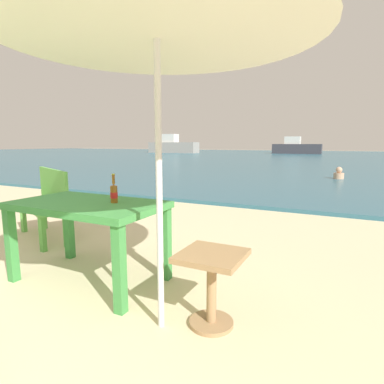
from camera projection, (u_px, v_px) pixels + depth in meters
The scene contains 9 objects.
sea_water at pixel (326, 157), 28.41m from camera, with size 120.00×50.00×0.08m, color #2D6075.
picnic_table_green at pixel (88, 214), 2.90m from camera, with size 1.40×0.80×0.76m.
beer_bottle_amber at pixel (114, 193), 2.84m from camera, with size 0.07×0.07×0.26m.
patio_umbrella at pixel (156, 8), 1.92m from camera, with size 2.10×2.10×2.30m.
side_table_wood at pixel (212, 278), 2.21m from camera, with size 0.44×0.44×0.54m.
bench_green_left at pixel (47, 199), 4.26m from camera, with size 1.24×0.83×0.95m.
swimmer_person at pixel (339, 174), 10.83m from camera, with size 0.34×0.34×0.41m.
boat_barge at pixel (296, 148), 37.02m from camera, with size 5.51×1.50×2.01m.
boat_ferry at pixel (173, 146), 40.49m from camera, with size 6.57×1.79×2.39m.
Camera 1 is at (1.84, -0.99, 1.30)m, focal length 29.30 mm.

